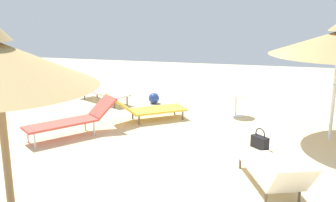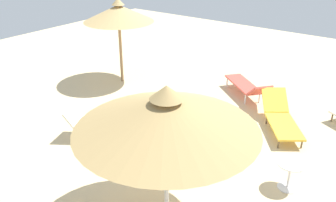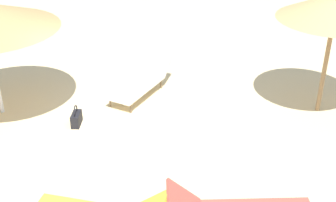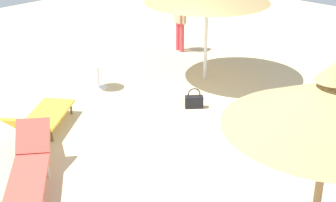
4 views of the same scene
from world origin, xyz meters
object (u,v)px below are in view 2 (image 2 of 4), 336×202
parasol_umbrella_edge (167,114)px  lounge_chair_front (104,129)px  handbag (174,157)px  side_table_round (290,171)px  lounge_chair_near_left (281,117)px  parasol_umbrella_back (118,13)px  lounge_chair_far_left (247,86)px

parasol_umbrella_edge → lounge_chair_front: (2.86, -1.27, -1.84)m
handbag → side_table_round: 2.45m
lounge_chair_near_left → handbag: bearing=65.6°
parasol_umbrella_edge → lounge_chair_near_left: 4.80m
parasol_umbrella_edge → parasol_umbrella_back: parasol_umbrella_back is taller
parasol_umbrella_back → handbag: size_ratio=6.27×
parasol_umbrella_edge → handbag: (0.95, -1.52, -2.01)m
lounge_chair_front → parasol_umbrella_back: bearing=-53.0°
lounge_chair_near_left → side_table_round: size_ratio=3.35×
parasol_umbrella_edge → lounge_chair_near_left: parasol_umbrella_edge is taller
lounge_chair_far_left → parasol_umbrella_edge: bearing=101.6°
lounge_chair_far_left → lounge_chair_near_left: bearing=140.8°
parasol_umbrella_edge → parasol_umbrella_back: size_ratio=1.04×
parasol_umbrella_edge → handbag: size_ratio=6.52×
parasol_umbrella_edge → lounge_chair_far_left: 6.07m
parasol_umbrella_edge → handbag: parasol_umbrella_edge is taller
parasol_umbrella_back → lounge_chair_near_left: size_ratio=1.39×
lounge_chair_front → lounge_chair_far_left: (-1.69, -4.42, 0.09)m
lounge_chair_far_left → handbag: bearing=93.0°
side_table_round → handbag: bearing=16.2°
parasol_umbrella_back → handbag: 5.63m
handbag → lounge_chair_far_left: bearing=-87.0°
lounge_chair_front → lounge_chair_far_left: 4.73m
parasol_umbrella_edge → lounge_chair_near_left: size_ratio=1.44×
lounge_chair_front → lounge_chair_near_left: size_ratio=1.02×
lounge_chair_far_left → side_table_round: size_ratio=3.32×
parasol_umbrella_back → lounge_chair_far_left: bearing=-162.8°
parasol_umbrella_edge → parasol_umbrella_back: (5.24, -4.43, 0.17)m
lounge_chair_near_left → side_table_round: (-1.02, 2.23, 0.06)m
parasol_umbrella_back → lounge_chair_front: 4.44m
lounge_chair_front → side_table_round: lounge_chair_front is taller
parasol_umbrella_edge → lounge_chair_far_left: parasol_umbrella_edge is taller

